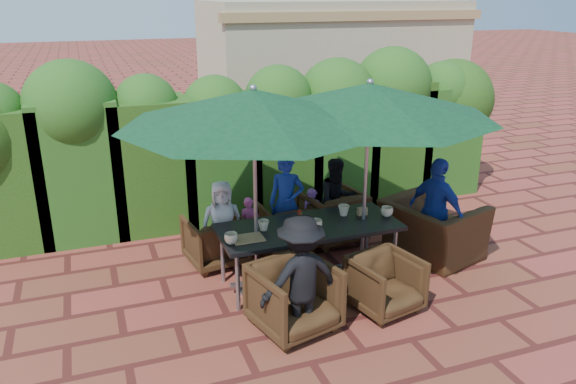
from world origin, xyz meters
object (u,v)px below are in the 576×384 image
object	(u,v)px
chair_end_right	(433,220)
chair_far_left	(215,238)
umbrella_left	(254,107)
chair_far_right	(332,213)
chair_far_mid	(287,224)
dining_table	(309,231)
chair_near_right	(385,281)
chair_near_left	(294,295)
umbrella_right	(369,100)

from	to	relation	value
chair_end_right	chair_far_left	bearing A→B (deg)	58.11
umbrella_left	chair_far_right	xyz separation A→B (m)	(1.45, 1.04, -1.81)
umbrella_left	chair_far_mid	world-z (taller)	umbrella_left
dining_table	chair_near_right	xyz separation A→B (m)	(0.56, -0.90, -0.32)
chair_far_left	chair_near_left	xyz separation A→B (m)	(0.42, -1.79, 0.04)
umbrella_left	chair_far_right	bearing A→B (deg)	35.82
chair_far_right	chair_end_right	size ratio (longest dim) A/B	0.70
umbrella_right	chair_end_right	xyz separation A→B (m)	(1.13, 0.16, -1.71)
chair_far_left	chair_end_right	xyz separation A→B (m)	(2.79, -0.77, 0.15)
umbrella_left	chair_far_left	xyz separation A→B (m)	(-0.29, 0.89, -1.85)
dining_table	umbrella_left	size ratio (longest dim) A/B	0.73
chair_far_mid	chair_end_right	world-z (taller)	chair_end_right
dining_table	chair_near_right	distance (m)	1.10
umbrella_left	umbrella_right	size ratio (longest dim) A/B	1.00
umbrella_right	chair_end_right	world-z (taller)	umbrella_right
chair_near_left	umbrella_right	bearing A→B (deg)	20.54
umbrella_left	chair_near_left	world-z (taller)	umbrella_left
chair_far_right	chair_end_right	bearing A→B (deg)	130.13
umbrella_right	chair_near_left	distance (m)	2.35
chair_far_mid	chair_near_left	xyz separation A→B (m)	(-0.62, -1.92, 0.05)
dining_table	umbrella_left	xyz separation A→B (m)	(-0.66, -0.01, 1.54)
chair_near_left	chair_near_right	distance (m)	1.09
chair_far_right	chair_end_right	xyz separation A→B (m)	(1.05, -0.93, 0.10)
chair_far_mid	chair_near_left	distance (m)	2.02
umbrella_right	chair_near_left	bearing A→B (deg)	-145.36
chair_near_left	dining_table	bearing A→B (deg)	45.59
umbrella_left	umbrella_right	distance (m)	1.36
chair_far_mid	chair_end_right	size ratio (longest dim) A/B	0.60
chair_far_right	dining_table	bearing A→B (deg)	44.41
chair_far_mid	chair_near_right	distance (m)	1.96
dining_table	chair_far_right	bearing A→B (deg)	52.82
chair_near_left	umbrella_left	bearing A→B (deg)	84.21
umbrella_left	chair_far_right	distance (m)	2.54
chair_far_right	chair_near_right	world-z (taller)	chair_far_right
chair_far_left	chair_far_mid	distance (m)	1.05
chair_far_left	chair_far_mid	size ratio (longest dim) A/B	1.03
chair_far_left	chair_end_right	size ratio (longest dim) A/B	0.62
dining_table	chair_far_mid	world-z (taller)	dining_table
chair_far_right	chair_near_left	bearing A→B (deg)	47.48
umbrella_right	chair_far_mid	world-z (taller)	umbrella_right
chair_far_left	chair_near_left	world-z (taller)	chair_near_left
umbrella_left	chair_far_left	bearing A→B (deg)	108.22
chair_far_right	chair_near_left	world-z (taller)	chair_far_right
umbrella_right	chair_near_left	size ratio (longest dim) A/B	3.65
chair_far_left	chair_far_mid	xyz separation A→B (m)	(1.04, 0.13, -0.01)
umbrella_right	chair_far_left	xyz separation A→B (m)	(-1.66, 0.94, -1.85)
chair_end_right	chair_far_right	bearing A→B (deg)	32.15
chair_near_right	umbrella_left	bearing A→B (deg)	131.64
dining_table	chair_near_left	xyz separation A→B (m)	(-0.53, -0.91, -0.27)
chair_far_right	chair_near_right	bearing A→B (deg)	74.85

